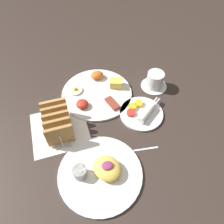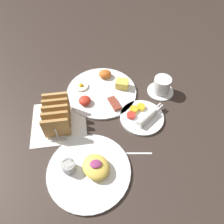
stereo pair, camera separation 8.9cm
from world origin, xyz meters
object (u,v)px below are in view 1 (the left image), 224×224
(coffee_cup, at_px, (155,81))
(plate_foreground, at_px, (101,172))
(plate_condiments, at_px, (142,113))
(toast_rack, at_px, (57,122))
(plate_breakfast, at_px, (97,92))

(coffee_cup, bearing_deg, plate_foreground, -136.13)
(plate_condiments, height_order, coffee_cup, coffee_cup)
(plate_foreground, xyz_separation_m, coffee_cup, (0.35, 0.34, 0.02))
(plate_condiments, relative_size, toast_rack, 1.06)
(plate_condiments, distance_m, toast_rack, 0.35)
(plate_foreground, height_order, toast_rack, toast_rack)
(plate_foreground, bearing_deg, plate_breakfast, 77.00)
(plate_breakfast, bearing_deg, plate_condiments, -49.28)
(plate_breakfast, height_order, coffee_cup, coffee_cup)
(plate_breakfast, relative_size, toast_rack, 1.76)
(toast_rack, relative_size, coffee_cup, 1.50)
(plate_breakfast, bearing_deg, toast_rack, -143.01)
(plate_condiments, distance_m, plate_foreground, 0.31)
(plate_foreground, relative_size, toast_rack, 1.64)
(plate_condiments, height_order, plate_foreground, plate_foreground)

